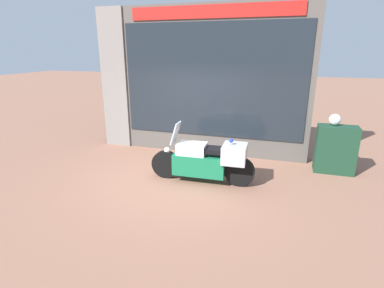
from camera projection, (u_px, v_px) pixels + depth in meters
name	position (u px, v px, depth m)	size (l,w,h in m)	color
ground_plane	(176.00, 176.00, 7.00)	(60.00, 60.00, 0.00)	#8E604C
shop_building	(187.00, 81.00, 8.33)	(5.92, 0.55, 3.97)	#56514C
window_display	(211.00, 136.00, 8.61)	(4.67, 0.30, 1.95)	slate
paramedic_motorcycle	(207.00, 160.00, 6.57)	(2.34, 0.63, 1.33)	black
utility_cabinet	(335.00, 149.00, 7.11)	(0.89, 0.45, 1.14)	#193D28
white_helmet	(335.00, 120.00, 6.99)	(0.27, 0.27, 0.27)	white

